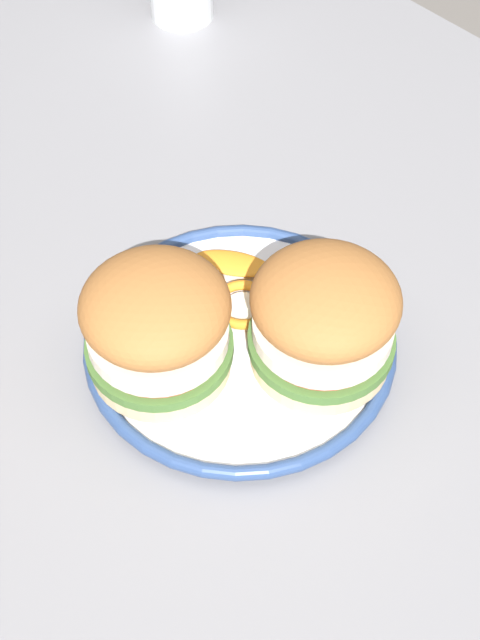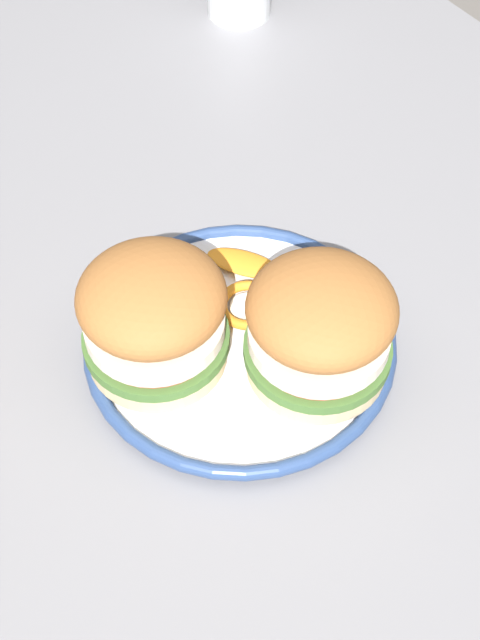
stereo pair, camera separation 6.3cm
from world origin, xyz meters
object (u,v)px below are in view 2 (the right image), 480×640
object	(u,v)px
sandwich_half_right	(154,316)
dinner_plate	(240,342)
dining_table	(249,470)
sandwich_half_left	(321,329)

from	to	relation	value
sandwich_half_right	dinner_plate	bearing A→B (deg)	-110.24
dining_table	dinner_plate	bearing A→B (deg)	-29.45
sandwich_half_left	sandwich_half_right	distance (m)	0.13
dinner_plate	sandwich_half_left	size ratio (longest dim) A/B	1.60
dining_table	sandwich_half_right	distance (m)	0.18
sandwich_half_left	dining_table	bearing A→B (deg)	88.61
dinner_plate	dining_table	bearing A→B (deg)	150.55
sandwich_half_left	sandwich_half_right	size ratio (longest dim) A/B	1.05
dining_table	dinner_plate	size ratio (longest dim) A/B	5.32
dining_table	sandwich_half_left	distance (m)	0.17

